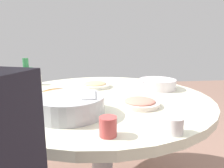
% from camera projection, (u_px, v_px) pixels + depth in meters
% --- Properties ---
extents(round_dining_table, '(1.32, 1.32, 0.76)m').
position_uv_depth(round_dining_table, '(102.00, 111.00, 1.29)').
color(round_dining_table, '#99999E').
rests_on(round_dining_table, ground).
extents(rice_bowl, '(0.32, 0.32, 0.10)m').
position_uv_depth(rice_bowl, '(70.00, 105.00, 0.93)').
color(rice_bowl, '#B2B5BA').
rests_on(rice_bowl, round_dining_table).
extents(soup_bowl, '(0.26, 0.26, 0.07)m').
position_uv_depth(soup_bowl, '(157.00, 84.00, 1.44)').
color(soup_bowl, white).
rests_on(soup_bowl, round_dining_table).
extents(dish_shrimp, '(0.21, 0.21, 0.04)m').
position_uv_depth(dish_shrimp, '(140.00, 103.00, 1.06)').
color(dish_shrimp, silver).
rests_on(dish_shrimp, round_dining_table).
extents(dish_tofu_braise, '(0.21, 0.21, 0.04)m').
position_uv_depth(dish_tofu_braise, '(56.00, 93.00, 1.24)').
color(dish_tofu_braise, silver).
rests_on(dish_tofu_braise, round_dining_table).
extents(dish_noodles, '(0.23, 0.23, 0.04)m').
position_uv_depth(dish_noodles, '(95.00, 85.00, 1.49)').
color(dish_noodles, silver).
rests_on(dish_noodles, round_dining_table).
extents(green_bottle, '(0.08, 0.08, 0.23)m').
position_uv_depth(green_bottle, '(27.00, 80.00, 1.28)').
color(green_bottle, '#33854A').
rests_on(green_bottle, round_dining_table).
extents(tea_cup_near, '(0.06, 0.06, 0.07)m').
position_uv_depth(tea_cup_near, '(108.00, 126.00, 0.72)').
color(tea_cup_near, '#C14947').
rests_on(tea_cup_near, round_dining_table).
extents(tea_cup_far, '(0.06, 0.06, 0.07)m').
position_uv_depth(tea_cup_far, '(38.00, 80.00, 1.57)').
color(tea_cup_far, beige).
rests_on(tea_cup_far, round_dining_table).
extents(tea_cup_side, '(0.07, 0.07, 0.06)m').
position_uv_depth(tea_cup_side, '(174.00, 125.00, 0.74)').
color(tea_cup_side, silver).
rests_on(tea_cup_side, round_dining_table).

